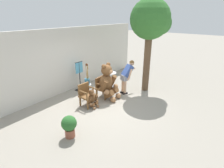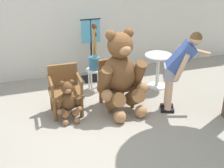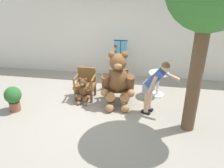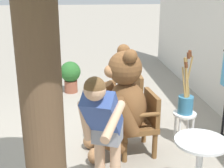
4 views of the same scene
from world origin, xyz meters
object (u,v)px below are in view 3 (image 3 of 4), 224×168
wooden_chair_right (119,85)px  white_stool (115,77)px  teddy_bear_small (83,90)px  round_side_table (158,81)px  wooden_chair_left (86,83)px  clothing_display_stand (120,60)px  brush_bucket (115,68)px  person_visitor (155,83)px  potted_plant (13,97)px  teddy_bear_large (118,80)px

wooden_chair_right → white_stool: bearing=105.4°
teddy_bear_small → round_side_table: size_ratio=1.01×
wooden_chair_left → clothing_display_stand: 1.55m
wooden_chair_left → brush_bucket: brush_bucket is taller
wooden_chair_left → teddy_bear_small: size_ratio=1.18×
wooden_chair_right → white_stool: (-0.20, 0.71, -0.11)m
wooden_chair_left → person_visitor: person_visitor is taller
white_stool → potted_plant: 2.96m
teddy_bear_large → clothing_display_stand: teddy_bear_large is taller
clothing_display_stand → brush_bucket: bearing=-98.5°
round_side_table → brush_bucket: bearing=167.5°
teddy_bear_large → clothing_display_stand: bearing=94.6°
potted_plant → teddy_bear_large: bearing=15.3°
wooden_chair_right → white_stool: 0.75m
teddy_bear_small → person_visitor: 2.00m
teddy_bear_large → wooden_chair_right: bearing=93.3°
teddy_bear_small → white_stool: 1.24m
person_visitor → potted_plant: 3.64m
wooden_chair_right → person_visitor: person_visitor is taller
wooden_chair_right → white_stool: size_ratio=1.87×
wooden_chair_right → round_side_table: (1.09, 0.43, -0.01)m
teddy_bear_small → round_side_table: 2.16m
person_visitor → potted_plant: person_visitor is taller
white_stool → clothing_display_stand: 0.68m
wooden_chair_right → teddy_bear_small: bearing=-163.4°
person_visitor → round_side_table: bearing=82.8°
wooden_chair_left → teddy_bear_large: teddy_bear_large is taller
wooden_chair_left → potted_plant: (-1.68, -0.98, -0.07)m
wooden_chair_left → white_stool: 1.04m
brush_bucket → clothing_display_stand: bearing=81.5°
round_side_table → person_visitor: bearing=-97.2°
white_stool → potted_plant: (-2.43, -1.70, 0.04)m
potted_plant → brush_bucket: bearing=34.9°
wooden_chair_left → teddy_bear_small: 0.30m
teddy_bear_large → person_visitor: (0.95, -0.32, 0.15)m
wooden_chair_right → round_side_table: bearing=21.4°
round_side_table → teddy_bear_small: bearing=-160.8°
wooden_chair_right → potted_plant: (-2.62, -0.98, -0.07)m
wooden_chair_left → white_stool: (0.74, 0.71, -0.11)m
potted_plant → person_visitor: bearing=6.3°
brush_bucket → round_side_table: 1.33m
wooden_chair_left → wooden_chair_right: size_ratio=1.00×
round_side_table → potted_plant: round_side_table is taller
teddy_bear_small → person_visitor: bearing=-9.1°
wooden_chair_right → clothing_display_stand: (-0.11, 1.28, 0.26)m
clothing_display_stand → person_visitor: bearing=-60.1°
clothing_display_stand → round_side_table: bearing=-35.3°
teddy_bear_small → clothing_display_stand: clothing_display_stand is taller
person_visitor → white_stool: (-1.16, 1.30, -0.53)m
brush_bucket → potted_plant: (-2.43, -1.69, -0.27)m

